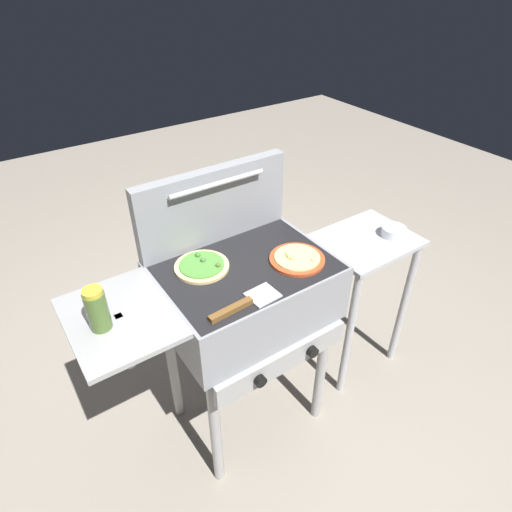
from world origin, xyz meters
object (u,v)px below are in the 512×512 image
at_px(pizza_veggie, 202,266).
at_px(topping_bowl_near, 394,232).
at_px(grill, 243,297).
at_px(spatula, 244,304).
at_px(prep_table, 360,277).
at_px(sauce_jar, 97,309).
at_px(pizza_cheese, 297,259).

distance_m(pizza_veggie, topping_bowl_near, 0.93).
distance_m(grill, spatula, 0.26).
distance_m(spatula, prep_table, 0.88).
xyz_separation_m(grill, spatula, (-0.11, -0.18, 0.15)).
bearing_deg(topping_bowl_near, sauce_jar, 178.61).
relative_size(grill, spatula, 3.65).
height_order(pizza_veggie, spatula, pizza_veggie).
bearing_deg(sauce_jar, topping_bowl_near, -1.39).
distance_m(grill, sauce_jar, 0.57).
bearing_deg(prep_table, grill, -179.63).
bearing_deg(sauce_jar, prep_table, 0.94).
bearing_deg(pizza_veggie, spatula, -86.34).
bearing_deg(spatula, pizza_veggie, 93.66).
height_order(pizza_cheese, spatula, pizza_cheese).
bearing_deg(prep_table, sauce_jar, -179.06).
relative_size(pizza_cheese, sauce_jar, 1.40).
height_order(pizza_cheese, sauce_jar, sauce_jar).
bearing_deg(pizza_cheese, grill, 156.42).
bearing_deg(sauce_jar, pizza_cheese, -5.38).
bearing_deg(spatula, prep_table, 13.27).
distance_m(grill, pizza_veggie, 0.21).
bearing_deg(sauce_jar, grill, 1.66).
relative_size(pizza_veggie, prep_table, 0.26).
distance_m(sauce_jar, prep_table, 1.27).
distance_m(spatula, topping_bowl_near, 0.92).
xyz_separation_m(sauce_jar, prep_table, (1.20, 0.02, -0.42)).
height_order(grill, pizza_cheese, pizza_cheese).
distance_m(sauce_jar, spatula, 0.45).
bearing_deg(spatula, grill, 59.08).
height_order(sauce_jar, topping_bowl_near, sauce_jar).
bearing_deg(spatula, pizza_cheese, 18.21).
xyz_separation_m(sauce_jar, spatula, (0.42, -0.16, -0.07)).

